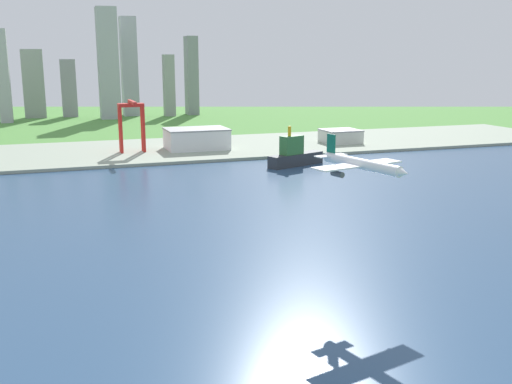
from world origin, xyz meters
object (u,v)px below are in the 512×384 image
Objects in this scene: airplane_landing at (361,164)px; warehouse_annex at (340,136)px; warehouse_main at (197,139)px; port_crane_red at (131,116)px; container_barge at (294,155)px.

airplane_landing reaches higher than warehouse_annex.
warehouse_main is 135.52m from warehouse_annex.
airplane_landing is 327.84m from warehouse_main.
warehouse_main is 1.59× the size of warehouse_annex.
warehouse_main is at bearing 0.98° from port_crane_red.
warehouse_main reaches higher than warehouse_annex.
airplane_landing reaches higher than port_crane_red.
warehouse_main is (-52.33, 93.16, 2.97)m from container_barge.
container_barge is 1.13× the size of port_crane_red.
airplane_landing is 0.92× the size of port_crane_red.
airplane_landing is 326.40m from port_crane_red.
airplane_landing is 357.82m from warehouse_annex.
airplane_landing is 246.48m from container_barge.
warehouse_main is (54.84, 0.94, -21.04)m from port_crane_red.
airplane_landing is 0.75× the size of warehouse_main.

